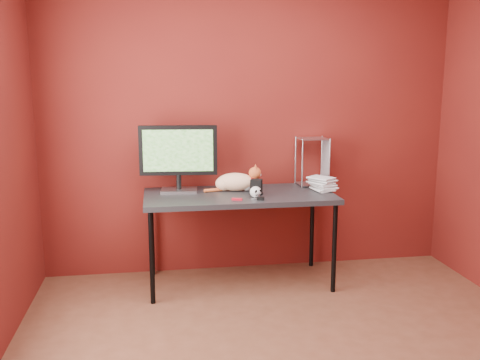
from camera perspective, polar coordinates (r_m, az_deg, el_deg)
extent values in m
cube|color=#551310|center=(4.57, 1.03, 6.37)|extent=(3.50, 0.02, 2.60)
cube|color=black|center=(4.26, -0.08, -1.73)|extent=(1.50, 0.70, 0.04)
cylinder|color=black|center=(4.02, -9.40, -8.20)|extent=(0.04, 0.04, 0.71)
cylinder|color=black|center=(4.24, 10.02, -7.20)|extent=(0.04, 0.04, 0.71)
cylinder|color=black|center=(4.59, -9.38, -5.76)|extent=(0.04, 0.04, 0.71)
cylinder|color=black|center=(4.79, 7.69, -5.03)|extent=(0.04, 0.04, 0.71)
cube|color=#A5A5AA|center=(4.35, -6.52, -1.11)|extent=(0.30, 0.22, 0.02)
cylinder|color=black|center=(4.33, -6.54, -0.18)|extent=(0.04, 0.04, 0.12)
cube|color=black|center=(4.29, -6.61, 3.16)|extent=(0.62, 0.09, 0.40)
cube|color=#1C4F15|center=(4.29, -6.61, 3.16)|extent=(0.55, 0.05, 0.33)
ellipsoid|color=orange|center=(4.35, -0.47, -0.20)|extent=(0.34, 0.22, 0.15)
ellipsoid|color=orange|center=(4.35, -1.68, -0.37)|extent=(0.17, 0.16, 0.12)
sphere|color=silver|center=(4.35, 0.74, -0.50)|extent=(0.10, 0.10, 0.10)
sphere|color=#BE5225|center=(4.33, 1.60, 0.74)|extent=(0.10, 0.10, 0.10)
cone|color=#BE5225|center=(4.30, 1.66, 1.35)|extent=(0.03, 0.03, 0.04)
cone|color=#BE5225|center=(4.35, 1.67, 1.46)|extent=(0.03, 0.03, 0.04)
cylinder|color=#B20F0B|center=(4.34, 1.41, 0.21)|extent=(0.07, 0.07, 0.01)
cylinder|color=#BE5225|center=(4.33, -2.81, -1.08)|extent=(0.17, 0.07, 0.03)
ellipsoid|color=silver|center=(4.10, 1.67, -1.28)|extent=(0.09, 0.09, 0.09)
ellipsoid|color=black|center=(4.06, 1.52, -1.25)|extent=(0.02, 0.01, 0.03)
ellipsoid|color=black|center=(4.07, 2.03, -1.23)|extent=(0.02, 0.01, 0.03)
cube|color=black|center=(4.07, 1.78, -1.60)|extent=(0.05, 0.02, 0.00)
cylinder|color=black|center=(4.22, 1.74, -1.45)|extent=(0.11, 0.11, 0.02)
cube|color=black|center=(4.21, 1.75, -0.65)|extent=(0.11, 0.10, 0.11)
imported|color=beige|center=(4.38, 8.05, 0.13)|extent=(0.17, 0.22, 0.20)
imported|color=beige|center=(4.35, 8.12, 2.70)|extent=(0.19, 0.23, 0.20)
imported|color=beige|center=(4.33, 8.19, 5.31)|extent=(0.21, 0.24, 0.20)
imported|color=beige|center=(4.31, 8.27, 7.95)|extent=(0.22, 0.24, 0.20)
imported|color=beige|center=(4.31, 8.34, 10.59)|extent=(0.23, 0.25, 0.20)
imported|color=beige|center=(4.31, 8.41, 13.23)|extent=(0.24, 0.25, 0.20)
cylinder|color=#A5A5AA|center=(4.47, 6.61, 1.76)|extent=(0.01, 0.01, 0.41)
cylinder|color=#A5A5AA|center=(4.54, 9.51, 1.83)|extent=(0.01, 0.01, 0.41)
cylinder|color=#A5A5AA|center=(4.66, 5.96, 2.14)|extent=(0.01, 0.01, 0.41)
cylinder|color=#A5A5AA|center=(4.73, 8.76, 2.20)|extent=(0.01, 0.01, 0.41)
cube|color=#A5A5AA|center=(4.63, 7.65, -0.40)|extent=(0.25, 0.20, 0.01)
cube|color=#A5A5AA|center=(4.57, 7.77, 4.40)|extent=(0.25, 0.20, 0.01)
cube|color=#B10D1E|center=(4.03, -0.31, -2.06)|extent=(0.08, 0.05, 0.02)
cube|color=black|center=(4.03, 2.22, -2.00)|extent=(0.06, 0.05, 0.02)
cylinder|color=#A5A5AA|center=(4.08, 1.50, -1.98)|extent=(0.05, 0.05, 0.00)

